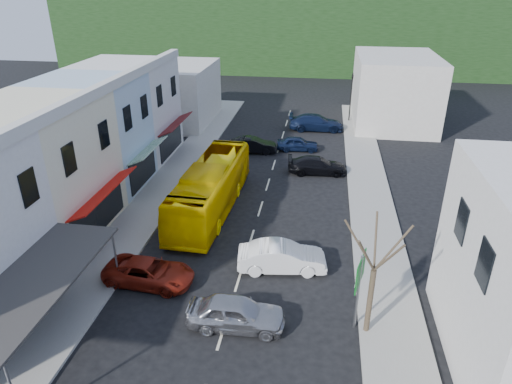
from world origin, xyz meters
name	(u,v)px	position (x,y,z in m)	size (l,w,h in m)	color
ground	(239,279)	(0.00, 0.00, 0.00)	(120.00, 120.00, 0.00)	black
sidewalk_left	(164,188)	(-7.50, 10.00, 0.07)	(3.00, 52.00, 0.15)	gray
sidewalk_right	(371,202)	(7.50, 10.00, 0.07)	(3.00, 52.00, 0.15)	gray
shopfront_row	(55,160)	(-12.49, 5.00, 4.00)	(8.25, 30.00, 8.00)	beige
distant_block_left	(174,94)	(-12.00, 27.00, 3.00)	(8.00, 10.00, 6.00)	#B7B2A8
distant_block_right	(394,90)	(11.00, 30.00, 3.50)	(8.00, 12.00, 7.00)	#B7B2A8
hillside	(298,23)	(-1.45, 65.09, 6.73)	(80.00, 26.00, 14.00)	black
bus	(211,189)	(-3.24, 7.40, 1.55)	(2.50, 11.60, 3.10)	#FFCF00
car_silver	(236,314)	(0.54, -3.52, 0.70)	(1.80, 4.40, 1.40)	#9F9FA3
car_white	(282,258)	(2.12, 1.18, 0.70)	(1.80, 4.40, 1.40)	silver
car_red	(149,271)	(-4.47, -1.00, 0.70)	(1.90, 4.60, 1.40)	maroon
car_black_near	(317,165)	(3.60, 14.75, 0.70)	(1.84, 4.50, 1.40)	black
car_navy_mid	(298,143)	(1.72, 19.77, 0.70)	(1.80, 4.40, 1.40)	#0D1732
car_black_far	(252,145)	(-2.22, 18.63, 0.70)	(1.80, 4.40, 1.40)	black
car_navy_far	(316,123)	(3.17, 26.05, 0.70)	(1.84, 4.50, 1.40)	#0D1732
pedestrian_left	(87,248)	(-8.39, 0.12, 1.00)	(0.60, 0.40, 1.70)	black
direction_sign	(358,293)	(5.80, -2.77, 1.90)	(0.63, 1.70, 3.80)	#085315
street_tree	(374,270)	(6.30, -3.04, 3.32)	(2.15, 2.15, 6.64)	#33281C
traffic_signal	(351,98)	(6.60, 29.56, 2.60)	(0.75, 1.13, 5.20)	black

